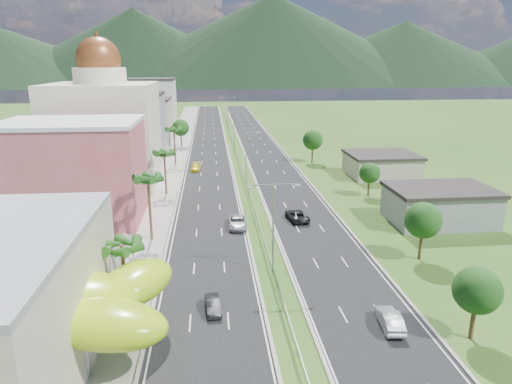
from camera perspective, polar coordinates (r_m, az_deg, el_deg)
name	(u,v)px	position (r m, az deg, el deg)	size (l,w,h in m)	color
ground	(286,318)	(46.24, 3.83, -15.43)	(500.00, 500.00, 0.00)	#2D5119
road_left	(209,149)	(131.10, -5.91, 5.33)	(11.00, 260.00, 0.04)	black
road_right	(261,148)	(131.89, 0.65, 5.48)	(11.00, 260.00, 0.04)	black
sidewalk_left	(175,150)	(131.49, -10.07, 5.22)	(7.00, 260.00, 0.12)	gray
median_guardrail	(239,160)	(113.53, -2.12, 4.05)	(0.10, 216.06, 0.76)	gray
streetlight_median_b	(273,219)	(52.31, 2.17, -3.37)	(6.04, 0.25, 11.00)	gray
streetlight_median_c	(246,152)	(90.81, -1.27, 4.98)	(6.04, 0.25, 11.00)	gray
streetlight_median_d	(234,123)	(135.17, -2.78, 8.61)	(6.04, 0.25, 11.00)	gray
streetlight_median_e	(228,108)	(179.84, -3.55, 10.43)	(6.04, 0.25, 11.00)	gray
lime_canopy	(55,303)	(41.87, -23.86, -12.63)	(18.00, 15.00, 7.40)	#9EC613
pink_shophouse	(74,173)	(75.79, -21.75, 2.20)	(20.00, 15.00, 15.00)	#BB4D54
domed_building	(105,128)	(97.06, -18.39, 7.65)	(20.00, 20.00, 28.70)	beige
midrise_grey	(131,127)	(121.63, -15.32, 7.83)	(16.00, 15.00, 16.00)	gray
midrise_beige	(143,122)	(143.39, -13.89, 8.49)	(16.00, 15.00, 13.00)	#B2A493
midrise_white	(152,106)	(165.79, -12.87, 10.38)	(16.00, 15.00, 18.00)	silver
shed_near	(439,207)	(75.91, 21.94, -1.72)	(15.00, 10.00, 5.00)	gray
shed_far	(381,166)	(103.20, 15.40, 3.17)	(14.00, 12.00, 4.40)	#B2A493
palm_tree_b	(122,249)	(45.11, -16.40, -6.87)	(3.60, 3.60, 8.10)	#47301C
palm_tree_c	(148,181)	(63.43, -13.35, 1.33)	(3.60, 3.60, 9.60)	#47301C
palm_tree_d	(164,155)	(85.92, -11.40, 4.58)	(3.60, 3.60, 8.60)	#47301C
palm_tree_e	(174,131)	(110.35, -10.22, 7.52)	(3.60, 3.60, 9.40)	#47301C
leafy_tree_lfar	(181,128)	(135.42, -9.40, 7.93)	(4.90, 4.90, 8.05)	#47301C
leafy_tree_ra	(477,291)	(45.20, 25.92, -11.03)	(4.20, 4.20, 6.90)	#47301C
leafy_tree_rb	(423,220)	(60.13, 20.16, -3.35)	(4.55, 4.55, 7.47)	#47301C
leafy_tree_rc	(370,173)	(86.28, 14.02, 2.30)	(3.85, 3.85, 6.33)	#47301C
leafy_tree_rd	(313,140)	(113.20, 7.11, 6.46)	(4.90, 4.90, 8.05)	#47301C
mountain_ridge	(273,85)	(494.01, 2.14, 13.19)	(860.00, 140.00, 90.00)	black
car_dark_left	(213,305)	(47.06, -5.41, -13.86)	(1.41, 4.05, 1.34)	black
car_silver_mid_left	(238,222)	(68.69, -2.31, -3.80)	(2.67, 5.79, 1.61)	#AAACB2
car_yellow_far_left	(196,167)	(105.44, -7.56, 3.09)	(2.11, 5.19, 1.51)	gold
car_silver_right	(390,319)	(46.07, 16.36, -15.01)	(1.72, 4.93, 1.62)	#AAACB2
car_dark_far_right	(297,215)	(71.96, 5.13, -2.91)	(2.68, 5.82, 1.62)	black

